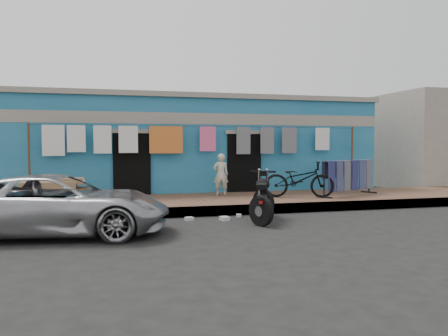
% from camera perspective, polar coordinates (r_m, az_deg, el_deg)
% --- Properties ---
extents(ground, '(80.00, 80.00, 0.00)m').
position_cam_1_polar(ground, '(9.38, 3.08, -7.66)').
color(ground, black).
rests_on(ground, ground).
extents(sidewalk, '(28.00, 3.00, 0.25)m').
position_cam_1_polar(sidewalk, '(12.22, -1.17, -4.57)').
color(sidewalk, brown).
rests_on(sidewalk, ground).
extents(curb, '(28.00, 0.10, 0.25)m').
position_cam_1_polar(curb, '(10.83, 0.60, -5.55)').
color(curb, gray).
rests_on(curb, ground).
extents(building, '(12.20, 5.20, 3.36)m').
position_cam_1_polar(building, '(16.02, -4.46, 2.82)').
color(building, '#1E6891').
rests_on(building, ground).
extents(neighbor_right, '(6.00, 5.00, 3.80)m').
position_cam_1_polar(neighbor_right, '(20.96, 26.71, 3.13)').
color(neighbor_right, '#9E9384').
rests_on(neighbor_right, ground).
extents(clothesline, '(10.06, 0.06, 2.10)m').
position_cam_1_polar(clothesline, '(13.22, -4.92, 3.35)').
color(clothesline, brown).
rests_on(clothesline, sidewalk).
extents(car, '(4.55, 2.56, 1.22)m').
position_cam_1_polar(car, '(8.99, -20.83, -4.39)').
color(car, '#AAA9AE').
rests_on(car, ground).
extents(seated_person, '(0.47, 0.34, 1.24)m').
position_cam_1_polar(seated_person, '(12.83, -0.42, -0.87)').
color(seated_person, beige).
rests_on(seated_person, sidewalk).
extents(bicycle, '(2.05, 1.31, 1.25)m').
position_cam_1_polar(bicycle, '(12.55, 9.79, -0.96)').
color(bicycle, black).
rests_on(bicycle, sidewalk).
extents(motorcycle, '(1.79, 2.15, 1.12)m').
position_cam_1_polar(motorcycle, '(10.05, 5.02, -3.72)').
color(motorcycle, black).
rests_on(motorcycle, ground).
extents(charpoy, '(1.77, 0.87, 0.59)m').
position_cam_1_polar(charpoy, '(12.21, -21.08, -2.79)').
color(charpoy, brown).
rests_on(charpoy, sidewalk).
extents(jeans_rack, '(2.55, 2.03, 1.07)m').
position_cam_1_polar(jeans_rack, '(13.47, 15.86, -1.15)').
color(jeans_rack, black).
rests_on(jeans_rack, sidewalk).
extents(litter_a, '(0.21, 0.19, 0.08)m').
position_cam_1_polar(litter_a, '(10.12, -4.57, -6.64)').
color(litter_a, silver).
rests_on(litter_a, ground).
extents(litter_b, '(0.14, 0.17, 0.07)m').
position_cam_1_polar(litter_b, '(10.55, 1.95, -6.26)').
color(litter_b, silver).
rests_on(litter_b, ground).
extents(litter_c, '(0.22, 0.26, 0.09)m').
position_cam_1_polar(litter_c, '(10.12, 0.08, -6.61)').
color(litter_c, silver).
rests_on(litter_c, ground).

